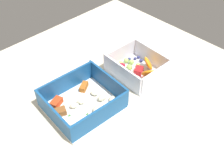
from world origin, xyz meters
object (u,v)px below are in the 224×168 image
Objects in this scene: pasta_container at (83,102)px; fruit_bowl at (138,69)px; candy_bar at (79,72)px; paper_cup_liner at (166,60)px.

pasta_container is 20.91cm from fruit_bowl.
pasta_container reaches higher than candy_bar.
pasta_container is at bearing 176.57° from fruit_bowl.
fruit_bowl reaches higher than candy_bar.
pasta_container is 4.63× the size of paper_cup_liner.
pasta_container reaches higher than fruit_bowl.
fruit_bowl is at bearing 0.18° from pasta_container.
fruit_bowl is at bearing -44.56° from candy_bar.
fruit_bowl is at bearing 165.79° from paper_cup_liner.
candy_bar is at bearing 146.90° from paper_cup_liner.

